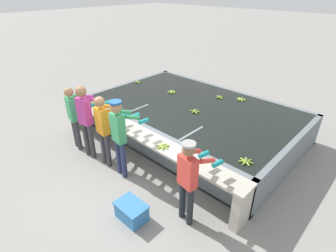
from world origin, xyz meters
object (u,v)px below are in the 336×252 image
banana_bunch_floating_5 (138,82)px  knife_0 (79,102)px  worker_0 (74,113)px  worker_4 (189,176)px  banana_bunch_floating_4 (172,92)px  banana_bunch_floating_1 (241,99)px  banana_bunch_floating_3 (220,97)px  banana_bunch_floating_0 (246,161)px  banana_bunch_floating_2 (195,111)px  banana_bunch_ledge_1 (89,103)px  crate (132,211)px  banana_bunch_ledge_0 (163,146)px  worker_3 (120,132)px  worker_2 (104,125)px  worker_1 (86,116)px

banana_bunch_floating_5 → knife_0: (0.07, -2.13, -0.01)m
worker_0 → banana_bunch_floating_5: size_ratio=5.76×
worker_4 → banana_bunch_floating_4: (-2.87, 2.70, -0.11)m
banana_bunch_floating_1 → banana_bunch_floating_3: 0.58m
banana_bunch_floating_0 → banana_bunch_floating_2: same height
banana_bunch_ledge_1 → crate: bearing=-21.3°
banana_bunch_ledge_0 → worker_3: bearing=-150.1°
knife_0 → banana_bunch_ledge_0: bearing=-0.2°
worker_4 → banana_bunch_floating_5: (-4.25, 2.58, -0.11)m
banana_bunch_ledge_0 → knife_0: banana_bunch_ledge_0 is taller
worker_2 → worker_0: bearing=-175.5°
banana_bunch_floating_1 → banana_bunch_floating_2: same height
crate → banana_bunch_floating_3: bearing=103.0°
worker_3 → worker_4: (1.78, -0.00, -0.10)m
banana_bunch_floating_3 → worker_4: bearing=-63.9°
worker_4 → banana_bunch_ledge_0: 1.11m
banana_bunch_ledge_1 → knife_0: bearing=-155.2°
banana_bunch_floating_4 → banana_bunch_floating_2: bearing=-23.4°
banana_bunch_ledge_0 → banana_bunch_ledge_1: (-2.88, 0.14, 0.00)m
worker_4 → banana_bunch_floating_1: (-1.12, 3.60, -0.11)m
banana_bunch_floating_3 → crate: 4.14m
banana_bunch_ledge_1 → crate: 3.49m
worker_1 → banana_bunch_floating_0: (3.29, 1.20, -0.22)m
worker_1 → crate: size_ratio=3.19×
worker_0 → worker_3: (1.65, 0.09, 0.11)m
worker_1 → worker_0: bearing=-179.3°
banana_bunch_floating_5 → banana_bunch_ledge_0: bearing=-33.6°
banana_bunch_floating_3 → worker_2: bearing=-102.0°
worker_4 → banana_bunch_floating_2: bearing=125.9°
banana_bunch_floating_0 → banana_bunch_ledge_1: banana_bunch_ledge_1 is taller
worker_1 → banana_bunch_floating_3: size_ratio=6.34×
worker_4 → banana_bunch_floating_3: (-1.63, 3.32, -0.11)m
worker_1 → worker_4: size_ratio=1.11×
worker_0 → crate: size_ratio=2.88×
banana_bunch_ledge_0 → worker_0: bearing=-167.6°
worker_3 → banana_bunch_ledge_1: bearing=164.6°
worker_2 → banana_bunch_floating_2: worker_2 is taller
worker_0 → worker_2: 1.10m
banana_bunch_floating_5 → banana_bunch_ledge_1: size_ratio=1.03×
worker_1 → worker_3: size_ratio=1.02×
worker_4 → banana_bunch_floating_0: 1.19m
banana_bunch_floating_2 → banana_bunch_floating_1: bearing=73.9°
banana_bunch_floating_1 → banana_bunch_ledge_0: bearing=-88.2°
banana_bunch_ledge_1 → crate: size_ratio=0.48×
knife_0 → crate: knife_0 is taller
worker_1 → worker_4: 2.89m
banana_bunch_floating_0 → crate: (-1.11, -1.78, -0.68)m
worker_1 → worker_4: worker_1 is taller
worker_4 → worker_1: bearing=-178.4°
banana_bunch_floating_1 → banana_bunch_floating_3: size_ratio=1.02×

